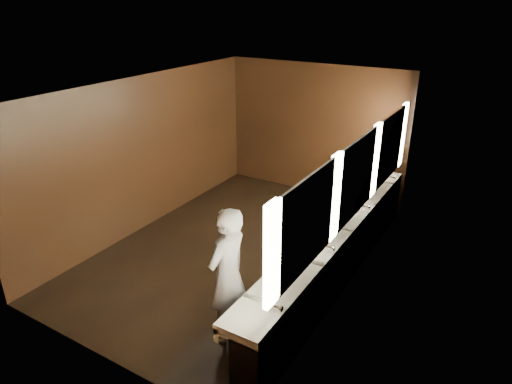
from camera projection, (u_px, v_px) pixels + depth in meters
floor at (239, 249)px, 7.93m from camera, size 6.00×6.00×0.00m
ceiling at (236, 87)px, 6.81m from camera, size 4.00×6.00×0.02m
wall_back at (314, 130)px, 9.72m from camera, size 4.00×0.02×2.80m
wall_front at (88, 259)px, 5.01m from camera, size 4.00×0.02×2.80m
wall_left at (146, 154)px, 8.31m from camera, size 0.02×6.00×2.80m
wall_right at (356, 201)px, 6.42m from camera, size 0.02×6.00×2.80m
sink_counter at (338, 252)px, 6.88m from camera, size 0.55×5.40×1.01m
mirror_band at (357, 177)px, 6.29m from camera, size 0.06×5.03×1.15m
person at (227, 275)px, 5.60m from camera, size 0.47×0.68×1.81m
trash_bin at (299, 290)px, 6.40m from camera, size 0.41×0.41×0.51m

